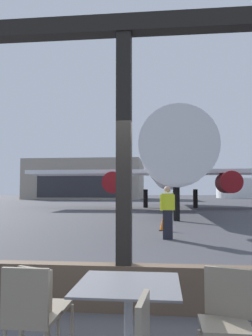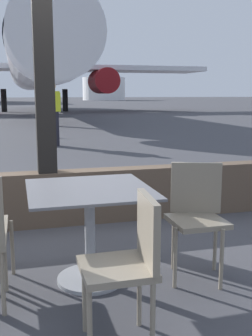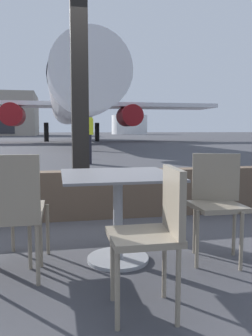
# 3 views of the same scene
# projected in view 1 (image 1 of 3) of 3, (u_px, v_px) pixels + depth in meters

# --- Properties ---
(ground_plane) EXTENTS (220.00, 220.00, 0.00)m
(ground_plane) POSITION_uv_depth(u_px,v_px,m) (159.00, 204.00, 44.19)
(ground_plane) COLOR #424247
(window_frame) EXTENTS (7.22, 0.24, 3.97)m
(window_frame) POSITION_uv_depth(u_px,v_px,m) (124.00, 200.00, 4.60)
(window_frame) COLOR brown
(window_frame) RESTS_ON ground
(dining_table) EXTENTS (0.91, 0.91, 0.74)m
(dining_table) POSITION_uv_depth(u_px,v_px,m) (128.00, 314.00, 3.06)
(dining_table) COLOR slate
(dining_table) RESTS_ON ground
(cafe_chair_window_right) EXTENTS (0.49, 0.49, 0.90)m
(cafe_chair_window_right) POSITION_uv_depth(u_px,v_px,m) (227.00, 314.00, 2.87)
(cafe_chair_window_right) COLOR gray
(cafe_chair_window_right) RESTS_ON ground
(cafe_chair_aisle_left) EXTENTS (0.50, 0.50, 0.85)m
(cafe_chair_aisle_left) POSITION_uv_depth(u_px,v_px,m) (42.00, 302.00, 3.26)
(cafe_chair_aisle_left) COLOR gray
(cafe_chair_aisle_left) RESTS_ON ground
(cafe_chair_aisle_right) EXTENTS (0.40, 0.40, 0.93)m
(cafe_chair_aisle_right) POSITION_uv_depth(u_px,v_px,m) (29.00, 312.00, 2.89)
(cafe_chair_aisle_right) COLOR gray
(cafe_chair_aisle_right) RESTS_ON ground
(airplane) EXTENTS (26.86, 30.54, 10.56)m
(airplane) POSITION_uv_depth(u_px,v_px,m) (171.00, 168.00, 30.18)
(airplane) COLOR silver
(airplane) RESTS_ON ground
(ground_crew_worker) EXTENTS (0.49, 0.35, 1.74)m
(ground_crew_worker) POSITION_uv_depth(u_px,v_px,m) (168.00, 212.00, 11.37)
(ground_crew_worker) COLOR black
(ground_crew_worker) RESTS_ON ground
(traffic_cone) EXTENTS (0.36, 0.36, 0.65)m
(traffic_cone) POSITION_uv_depth(u_px,v_px,m) (163.00, 223.00, 13.83)
(traffic_cone) COLOR orange
(traffic_cone) RESTS_ON ground
(distant_hangar) EXTENTS (23.82, 16.81, 8.24)m
(distant_hangar) POSITION_uv_depth(u_px,v_px,m) (88.00, 180.00, 75.94)
(distant_hangar) COLOR #9E9384
(distant_hangar) RESTS_ON ground
(fuel_storage_tank) EXTENTS (9.02, 9.02, 4.77)m
(fuel_storage_tank) POSITION_uv_depth(u_px,v_px,m) (235.00, 188.00, 84.14)
(fuel_storage_tank) COLOR white
(fuel_storage_tank) RESTS_ON ground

